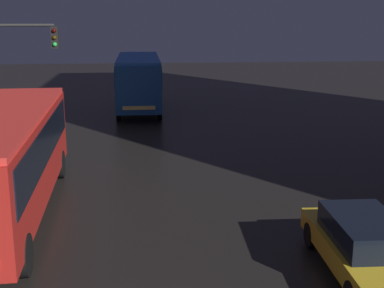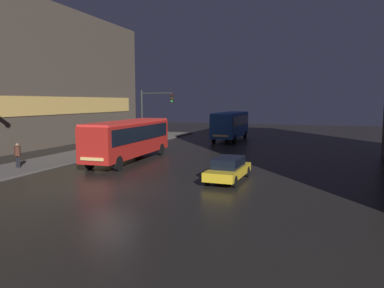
{
  "view_description": "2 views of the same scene",
  "coord_description": "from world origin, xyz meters",
  "px_view_note": "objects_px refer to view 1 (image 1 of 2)",
  "views": [
    {
      "loc": [
        0.37,
        -6.7,
        5.81
      ],
      "look_at": [
        2.18,
        11.61,
        1.35
      ],
      "focal_mm": 50.0,
      "sensor_mm": 36.0,
      "label": 1
    },
    {
      "loc": [
        10.32,
        -16.87,
        4.6
      ],
      "look_at": [
        1.25,
        9.57,
        1.42
      ],
      "focal_mm": 35.0,
      "sensor_mm": 36.0,
      "label": 2
    }
  ],
  "objects_px": {
    "traffic_light_main": "(8,62)",
    "car_taxi": "(364,245)",
    "bus_far": "(139,78)",
    "bus_near": "(5,154)"
  },
  "relations": [
    {
      "from": "traffic_light_main",
      "to": "car_taxi",
      "type": "bearing_deg",
      "value": -49.65
    },
    {
      "from": "car_taxi",
      "to": "traffic_light_main",
      "type": "xyz_separation_m",
      "value": [
        -10.42,
        12.27,
        3.17
      ]
    },
    {
      "from": "traffic_light_main",
      "to": "bus_far",
      "type": "bearing_deg",
      "value": 61.33
    },
    {
      "from": "bus_far",
      "to": "car_taxi",
      "type": "bearing_deg",
      "value": 102.92
    },
    {
      "from": "car_taxi",
      "to": "bus_near",
      "type": "bearing_deg",
      "value": -24.51
    },
    {
      "from": "bus_near",
      "to": "car_taxi",
      "type": "xyz_separation_m",
      "value": [
        8.88,
        -4.46,
        -1.22
      ]
    },
    {
      "from": "bus_far",
      "to": "traffic_light_main",
      "type": "bearing_deg",
      "value": 61.44
    },
    {
      "from": "bus_near",
      "to": "car_taxi",
      "type": "relative_size",
      "value": 2.33
    },
    {
      "from": "bus_far",
      "to": "car_taxi",
      "type": "relative_size",
      "value": 2.01
    },
    {
      "from": "bus_far",
      "to": "traffic_light_main",
      "type": "relative_size",
      "value": 1.61
    }
  ]
}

